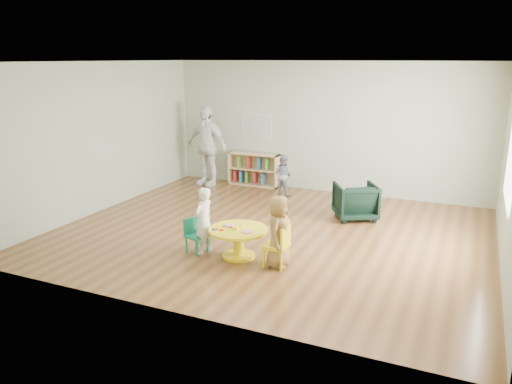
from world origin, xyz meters
TOP-DOWN VIEW (x-y plane):
  - room at (0.01, 0.00)m, footprint 7.10×7.00m
  - activity_table at (-0.04, -1.19)m, footprint 0.88×0.88m
  - kid_chair_left at (-0.73, -1.27)m, footprint 0.35×0.35m
  - kid_chair_right at (0.63, -1.28)m, footprint 0.33×0.33m
  - bookshelf at (-1.61, 2.86)m, footprint 1.20×0.30m
  - alphabet_poster at (-1.60, 2.98)m, footprint 0.74×0.01m
  - armchair at (1.11, 1.31)m, footprint 0.97×0.98m
  - child_left at (-0.58, -1.26)m, footprint 0.30×0.40m
  - child_right at (0.62, -1.27)m, footprint 0.39×0.54m
  - toddler at (-0.68, 2.31)m, footprint 0.49×0.41m
  - adult_caretaker at (-2.59, 2.41)m, footprint 1.13×0.62m

SIDE VIEW (x-z plane):
  - kid_chair_left at x=-0.73m, z-range 0.02..0.54m
  - activity_table at x=-0.04m, z-range 0.06..0.55m
  - kid_chair_right at x=0.63m, z-range 0.02..0.63m
  - armchair at x=1.11m, z-range 0.00..0.66m
  - bookshelf at x=-1.61m, z-range -0.01..0.74m
  - toddler at x=-0.68m, z-range 0.00..0.88m
  - child_left at x=-0.58m, z-range 0.00..1.02m
  - child_right at x=0.62m, z-range 0.00..1.04m
  - adult_caretaker at x=-2.59m, z-range 0.00..1.83m
  - alphabet_poster at x=-1.60m, z-range 1.08..1.62m
  - room at x=0.01m, z-range 0.49..3.29m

